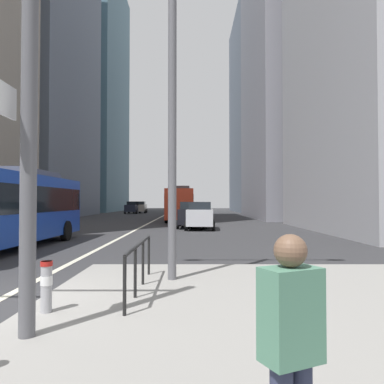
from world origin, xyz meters
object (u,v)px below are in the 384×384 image
(city_bus_red_receding, at_px, (180,203))
(car_oncoming_mid, at_px, (140,207))
(car_oncoming_far, at_px, (132,207))
(pedestrian_waiting, at_px, (291,346))
(car_receding_far, at_px, (200,215))
(bollard_right, at_px, (46,284))
(city_bus_red_distant, at_px, (184,202))
(car_receding_near, at_px, (190,214))
(city_bus_blue_oncoming, at_px, (5,205))
(street_lamp_post, at_px, (172,63))

(city_bus_red_receding, distance_m, car_oncoming_mid, 25.98)
(car_oncoming_far, distance_m, pedestrian_waiting, 58.76)
(pedestrian_waiting, bearing_deg, car_receding_far, 90.18)
(city_bus_red_receding, bearing_deg, bollard_right, -92.34)
(car_oncoming_mid, relative_size, car_receding_far, 1.10)
(city_bus_red_receding, relative_size, car_receding_far, 2.81)
(pedestrian_waiting, bearing_deg, city_bus_red_receding, 92.86)
(car_oncoming_mid, bearing_deg, city_bus_red_distant, -46.23)
(city_bus_red_distant, bearing_deg, pedestrian_waiting, -88.09)
(car_oncoming_mid, xyz_separation_m, car_receding_far, (9.21, -36.27, -0.00))
(city_bus_red_distant, bearing_deg, car_receding_near, -87.82)
(city_bus_red_receding, distance_m, pedestrian_waiting, 35.50)
(car_oncoming_mid, xyz_separation_m, bollard_right, (6.22, -56.51, -0.37))
(city_bus_red_distant, xyz_separation_m, car_oncoming_far, (-8.44, 5.43, -0.84))
(car_receding_far, bearing_deg, car_receding_near, 110.82)
(city_bus_blue_oncoming, bearing_deg, city_bus_red_receding, 73.97)
(city_bus_red_receding, distance_m, bollard_right, 31.71)
(car_oncoming_far, relative_size, pedestrian_waiting, 2.78)
(car_oncoming_far, bearing_deg, car_receding_near, -73.59)
(city_bus_red_distant, bearing_deg, car_oncoming_mid, 133.77)
(car_oncoming_far, xyz_separation_m, pedestrian_waiting, (10.19, -57.87, 0.06))
(city_bus_blue_oncoming, distance_m, car_oncoming_far, 45.06)
(bollard_right, xyz_separation_m, pedestrian_waiting, (3.06, -3.79, 0.43))
(city_bus_blue_oncoming, bearing_deg, bollard_right, -60.17)
(car_receding_near, bearing_deg, bollard_right, -96.05)
(car_receding_near, distance_m, bollard_right, 22.10)
(car_receding_near, bearing_deg, car_receding_far, -69.18)
(car_oncoming_far, bearing_deg, car_oncoming_mid, 69.57)
(city_bus_red_receding, distance_m, car_receding_near, 9.78)
(city_bus_red_receding, xyz_separation_m, car_receding_near, (1.04, -9.68, -0.85))
(city_bus_red_distant, bearing_deg, car_receding_far, -86.63)
(car_oncoming_mid, relative_size, car_oncoming_far, 1.01)
(car_oncoming_mid, height_order, street_lamp_post, street_lamp_post)
(city_bus_red_distant, relative_size, car_receding_near, 2.45)
(car_oncoming_mid, xyz_separation_m, car_receding_near, (8.55, -34.54, -0.00))
(city_bus_red_receding, relative_size, street_lamp_post, 1.46)
(city_bus_blue_oncoming, xyz_separation_m, city_bus_red_receding, (6.49, 22.59, 0.00))
(street_lamp_post, bearing_deg, city_bus_blue_oncoming, 137.96)
(city_bus_red_receding, bearing_deg, car_receding_near, -83.88)
(car_oncoming_mid, height_order, car_receding_far, same)
(city_bus_red_receding, height_order, car_oncoming_mid, city_bus_red_receding)
(car_receding_near, relative_size, car_receding_far, 1.05)
(city_bus_red_receding, xyz_separation_m, city_bus_red_distant, (0.02, 16.99, -0.00))
(street_lamp_post, bearing_deg, car_receding_near, 88.87)
(city_bus_red_receding, bearing_deg, car_oncoming_far, 110.58)
(bollard_right, height_order, pedestrian_waiting, pedestrian_waiting)
(car_receding_far, relative_size, bollard_right, 4.89)
(car_oncoming_far, bearing_deg, bollard_right, -82.49)
(city_bus_red_distant, bearing_deg, bollard_right, -91.55)
(car_receding_near, relative_size, pedestrian_waiting, 2.68)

